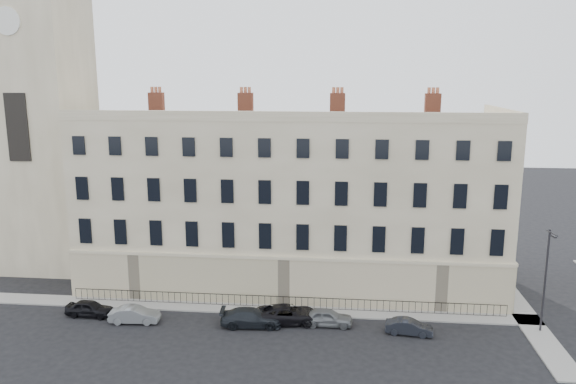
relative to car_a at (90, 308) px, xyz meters
name	(u,v)px	position (x,y,z in m)	size (l,w,h in m)	color
ground	(359,343)	(20.95, -2.50, -0.63)	(160.00, 160.00, 0.00)	black
terrace	(291,200)	(14.98, 9.47, 6.87)	(36.22, 12.22, 17.00)	tan
church_tower	(37,73)	(-9.05, 11.50, 18.03)	(8.00, 8.13, 44.00)	tan
pavement_terrace	(234,308)	(10.95, 2.50, -0.57)	(48.00, 2.00, 0.12)	gray
pavement_east_return	(516,304)	(33.95, 5.50, -0.57)	(2.00, 24.00, 0.12)	gray
railings	(283,302)	(14.95, 2.90, -0.08)	(35.00, 0.04, 0.96)	black
car_a	(90,308)	(0.00, 0.00, 0.00)	(1.48, 3.68, 1.25)	black
car_b	(135,315)	(3.95, -0.79, 0.00)	(1.32, 3.79, 1.25)	slate
car_c	(251,318)	(12.92, -0.52, 0.05)	(1.89, 4.65, 1.35)	black
car_d	(288,314)	(15.57, 0.32, 0.06)	(2.27, 4.92, 1.37)	black
car_e	(327,317)	(18.60, 0.17, 0.02)	(1.53, 3.80, 1.29)	slate
car_f	(409,327)	(24.57, -0.71, -0.06)	(1.20, 3.43, 1.13)	black
streetlamp	(546,276)	(34.22, 0.53, 3.72)	(0.40, 1.69, 7.84)	#2D2C31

